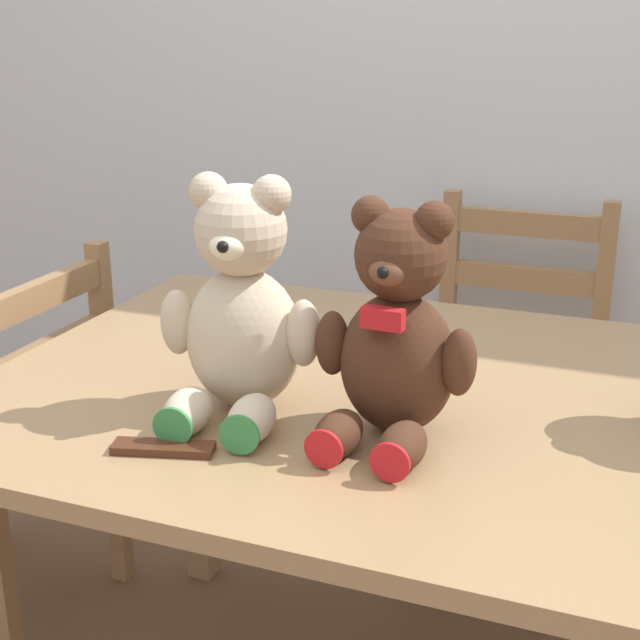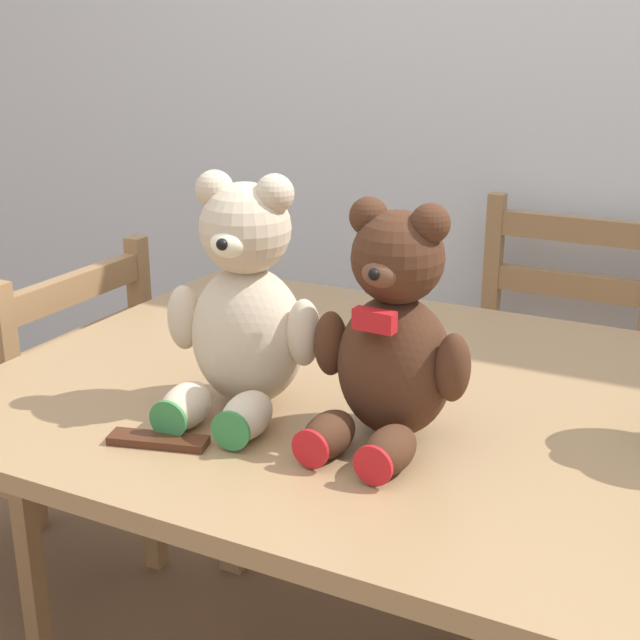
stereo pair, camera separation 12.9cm
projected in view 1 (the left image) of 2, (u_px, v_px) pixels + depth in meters
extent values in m
cube|color=silver|center=(515.00, 38.00, 2.20)|extent=(8.00, 0.04, 2.60)
cube|color=#9E7A51|center=(384.00, 397.00, 1.45)|extent=(1.30, 0.97, 0.03)
cube|color=#9E7A51|center=(197.00, 441.00, 2.16)|extent=(0.06, 0.06, 0.75)
cube|color=#997047|center=(504.00, 405.00, 2.18)|extent=(0.43, 0.41, 0.03)
cube|color=#997047|center=(568.00, 543.00, 2.02)|extent=(0.04, 0.04, 0.44)
cube|color=#997047|center=(404.00, 511.00, 2.15)|extent=(0.04, 0.04, 0.44)
cube|color=#997047|center=(594.00, 382.00, 2.27)|extent=(0.04, 0.04, 0.93)
cube|color=#997047|center=(445.00, 362.00, 2.40)|extent=(0.04, 0.04, 0.93)
cube|color=#997047|center=(528.00, 224.00, 2.21)|extent=(0.35, 0.03, 0.06)
cube|color=#997047|center=(524.00, 278.00, 2.25)|extent=(0.35, 0.03, 0.06)
cube|color=#997047|center=(111.00, 420.00, 2.13)|extent=(0.04, 0.04, 0.87)
cube|color=#997047|center=(39.00, 295.00, 1.82)|extent=(0.03, 0.38, 0.06)
cube|color=#997047|center=(46.00, 354.00, 1.87)|extent=(0.03, 0.38, 0.06)
ellipsoid|color=beige|center=(244.00, 338.00, 1.35)|extent=(0.19, 0.17, 0.22)
sphere|color=beige|center=(241.00, 230.00, 1.29)|extent=(0.14, 0.14, 0.14)
sphere|color=beige|center=(272.00, 194.00, 1.26)|extent=(0.06, 0.06, 0.06)
sphere|color=beige|center=(209.00, 191.00, 1.29)|extent=(0.06, 0.06, 0.06)
ellipsoid|color=white|center=(229.00, 245.00, 1.25)|extent=(0.06, 0.06, 0.04)
sphere|color=black|center=(223.00, 247.00, 1.23)|extent=(0.02, 0.02, 0.02)
ellipsoid|color=beige|center=(304.00, 333.00, 1.30)|extent=(0.06, 0.06, 0.10)
ellipsoid|color=beige|center=(178.00, 322.00, 1.35)|extent=(0.06, 0.06, 0.10)
ellipsoid|color=beige|center=(252.00, 419.00, 1.26)|extent=(0.08, 0.12, 0.06)
cylinder|color=#337F42|center=(239.00, 435.00, 1.21)|extent=(0.06, 0.01, 0.06)
ellipsoid|color=beige|center=(187.00, 412.00, 1.28)|extent=(0.08, 0.12, 0.06)
cylinder|color=#337F42|center=(173.00, 427.00, 1.23)|extent=(0.06, 0.01, 0.06)
ellipsoid|color=#472819|center=(398.00, 363.00, 1.27)|extent=(0.17, 0.15, 0.21)
sphere|color=#472819|center=(401.00, 255.00, 1.22)|extent=(0.13, 0.13, 0.13)
sphere|color=#472819|center=(434.00, 221.00, 1.18)|extent=(0.05, 0.05, 0.05)
sphere|color=#472819|center=(371.00, 215.00, 1.22)|extent=(0.05, 0.05, 0.05)
ellipsoid|color=brown|center=(389.00, 271.00, 1.18)|extent=(0.06, 0.05, 0.04)
sphere|color=black|center=(383.00, 273.00, 1.16)|extent=(0.02, 0.02, 0.02)
ellipsoid|color=#472819|center=(459.00, 362.00, 1.21)|extent=(0.05, 0.05, 0.10)
ellipsoid|color=#472819|center=(332.00, 343.00, 1.28)|extent=(0.05, 0.05, 0.10)
ellipsoid|color=#472819|center=(402.00, 446.00, 1.18)|extent=(0.07, 0.11, 0.06)
cylinder|color=red|center=(390.00, 463.00, 1.14)|extent=(0.06, 0.01, 0.05)
ellipsoid|color=#472819|center=(338.00, 434.00, 1.21)|extent=(0.07, 0.11, 0.06)
cylinder|color=red|center=(324.00, 449.00, 1.17)|extent=(0.06, 0.01, 0.05)
cube|color=red|center=(383.00, 318.00, 1.18)|extent=(0.06, 0.02, 0.03)
cube|color=#472314|center=(163.00, 448.00, 1.23)|extent=(0.15, 0.07, 0.01)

